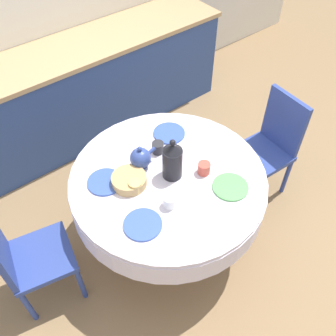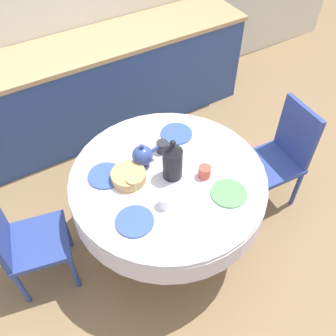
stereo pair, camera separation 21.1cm
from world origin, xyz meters
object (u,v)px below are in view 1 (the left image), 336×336
Objects in this scene: chair_left at (270,143)px; coffee_carafe at (172,161)px; chair_right at (24,255)px; teapot at (141,158)px.

coffee_carafe reaches higher than chair_left.
chair_right is (-1.98, 0.28, 0.00)m from chair_left.
teapot reaches higher than chair_right.
teapot is (-1.09, 0.25, 0.32)m from chair_left.
chair_left is at bearing 94.01° from chair_right.
chair_left is 1.04m from coffee_carafe.
chair_right is 2.93× the size of coffee_carafe.
coffee_carafe is at bearing 90.28° from chair_left.
teapot is at bearing 81.03° from chair_left.
teapot is at bearing 100.21° from chair_right.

